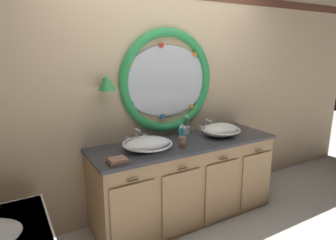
# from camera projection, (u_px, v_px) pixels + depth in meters

# --- Properties ---
(ground_plane) EXTENTS (14.00, 14.00, 0.00)m
(ground_plane) POSITION_uv_depth(u_px,v_px,m) (191.00, 228.00, 2.95)
(ground_plane) COLOR silver
(back_wall_assembly) EXTENTS (6.40, 0.26, 2.60)m
(back_wall_assembly) POSITION_uv_depth(u_px,v_px,m) (163.00, 92.00, 3.13)
(back_wall_assembly) COLOR #D6B78E
(back_wall_assembly) RESTS_ON ground_plane
(vanity_counter) EXTENTS (1.97, 0.66, 0.84)m
(vanity_counter) POSITION_uv_depth(u_px,v_px,m) (185.00, 179.00, 3.09)
(vanity_counter) COLOR tan
(vanity_counter) RESTS_ON ground_plane
(sink_basin_left) EXTENTS (0.47, 0.47, 0.11)m
(sink_basin_left) POSITION_uv_depth(u_px,v_px,m) (147.00, 144.00, 2.74)
(sink_basin_left) COLOR white
(sink_basin_left) RESTS_ON vanity_counter
(sink_basin_right) EXTENTS (0.43, 0.43, 0.14)m
(sink_basin_right) POSITION_uv_depth(u_px,v_px,m) (221.00, 130.00, 3.17)
(sink_basin_right) COLOR white
(sink_basin_right) RESTS_ON vanity_counter
(faucet_set_left) EXTENTS (0.24, 0.12, 0.15)m
(faucet_set_left) POSITION_uv_depth(u_px,v_px,m) (136.00, 137.00, 2.95)
(faucet_set_left) COLOR silver
(faucet_set_left) RESTS_ON vanity_counter
(faucet_set_right) EXTENTS (0.22, 0.12, 0.14)m
(faucet_set_right) POSITION_uv_depth(u_px,v_px,m) (207.00, 126.00, 3.38)
(faucet_set_right) COLOR silver
(faucet_set_right) RESTS_ON vanity_counter
(toothbrush_holder_left) EXTENTS (0.08, 0.08, 0.22)m
(toothbrush_holder_left) POSITION_uv_depth(u_px,v_px,m) (182.00, 141.00, 2.80)
(toothbrush_holder_left) COLOR #996647
(toothbrush_holder_left) RESTS_ON vanity_counter
(toothbrush_holder_right) EXTENTS (0.08, 0.08, 0.22)m
(toothbrush_holder_right) POSITION_uv_depth(u_px,v_px,m) (186.00, 129.00, 3.25)
(toothbrush_holder_right) COLOR silver
(toothbrush_holder_right) RESTS_ON vanity_counter
(soap_dispenser) EXTENTS (0.05, 0.06, 0.17)m
(soap_dispenser) POSITION_uv_depth(u_px,v_px,m) (182.00, 133.00, 3.04)
(soap_dispenser) COLOR #388EBC
(soap_dispenser) RESTS_ON vanity_counter
(folded_hand_towel) EXTENTS (0.16, 0.13, 0.04)m
(folded_hand_towel) POSITION_uv_depth(u_px,v_px,m) (118.00, 161.00, 2.42)
(folded_hand_towel) COLOR #936B56
(folded_hand_towel) RESTS_ON vanity_counter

